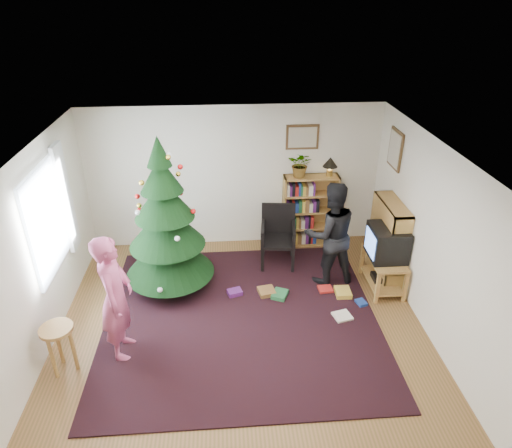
{
  "coord_description": "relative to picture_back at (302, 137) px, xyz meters",
  "views": [
    {
      "loc": [
        -0.18,
        -4.79,
        4.22
      ],
      "look_at": [
        0.27,
        1.06,
        1.1
      ],
      "focal_mm": 32.0,
      "sensor_mm": 36.0,
      "label": 1
    }
  ],
  "objects": [
    {
      "name": "potted_plant",
      "position": [
        -0.03,
        -0.14,
        -0.43
      ],
      "size": [
        0.5,
        0.48,
        0.44
      ],
      "primitive_type": "imported",
      "rotation": [
        0.0,
        0.0,
        -0.42
      ],
      "color": "gray",
      "rests_on": "bookshelf_back"
    },
    {
      "name": "ceiling",
      "position": [
        -1.15,
        -2.48,
        0.55
      ],
      "size": [
        5.0,
        5.0,
        0.0
      ],
      "primitive_type": "plane",
      "rotation": [
        3.14,
        0.0,
        0.0
      ],
      "color": "white",
      "rests_on": "wall_back"
    },
    {
      "name": "window_pane",
      "position": [
        -3.62,
        -1.88,
        -0.45
      ],
      "size": [
        0.04,
        1.2,
        1.4
      ],
      "primitive_type": "cube",
      "color": "silver",
      "rests_on": "wall_left"
    },
    {
      "name": "christmas_tree",
      "position": [
        -2.19,
        -1.31,
        -0.94
      ],
      "size": [
        1.34,
        1.34,
        2.43
      ],
      "rotation": [
        0.0,
        0.0,
        0.2
      ],
      "color": "#3F2816",
      "rests_on": "rug"
    },
    {
      "name": "wall_left",
      "position": [
        -3.65,
        -2.48,
        -0.7
      ],
      "size": [
        0.02,
        5.0,
        2.5
      ],
      "primitive_type": "cube",
      "color": "silver",
      "rests_on": "floor"
    },
    {
      "name": "person_standing",
      "position": [
        -2.68,
        -2.7,
        -1.11
      ],
      "size": [
        0.41,
        0.62,
        1.69
      ],
      "primitive_type": "imported",
      "rotation": [
        0.0,
        0.0,
        1.57
      ],
      "color": "#B24772",
      "rests_on": "rug"
    },
    {
      "name": "bookshelf_right",
      "position": [
        1.19,
        -1.29,
        -1.29
      ],
      "size": [
        0.3,
        0.95,
        1.3
      ],
      "rotation": [
        0.0,
        0.0,
        1.57
      ],
      "color": "#AB853D",
      "rests_on": "floor"
    },
    {
      "name": "wall_right",
      "position": [
        1.35,
        -2.48,
        -0.7
      ],
      "size": [
        0.02,
        5.0,
        2.5
      ],
      "primitive_type": "cube",
      "color": "silver",
      "rests_on": "floor"
    },
    {
      "name": "wall_back",
      "position": [
        -1.15,
        0.02,
        -0.7
      ],
      "size": [
        5.0,
        0.02,
        2.5
      ],
      "primitive_type": "cube",
      "color": "silver",
      "rests_on": "floor"
    },
    {
      "name": "table_lamp",
      "position": [
        0.47,
        -0.14,
        -0.42
      ],
      "size": [
        0.25,
        0.25,
        0.33
      ],
      "color": "#A57F33",
      "rests_on": "bookshelf_back"
    },
    {
      "name": "rug",
      "position": [
        -1.15,
        -2.17,
        -1.94
      ],
      "size": [
        3.8,
        3.6,
        0.02
      ],
      "primitive_type": "cube",
      "color": "black",
      "rests_on": "floor"
    },
    {
      "name": "person_by_chair",
      "position": [
        0.26,
        -1.33,
        -1.11
      ],
      "size": [
        0.89,
        0.74,
        1.68
      ],
      "primitive_type": "imported",
      "rotation": [
        0.0,
        0.0,
        3.27
      ],
      "color": "black",
      "rests_on": "rug"
    },
    {
      "name": "picture_back",
      "position": [
        0.0,
        0.0,
        0.0
      ],
      "size": [
        0.55,
        0.03,
        0.42
      ],
      "color": "#4C3319",
      "rests_on": "wall_back"
    },
    {
      "name": "floor_clutter",
      "position": [
        -0.14,
        -1.81,
        -1.91
      ],
      "size": [
        2.05,
        0.85,
        0.08
      ],
      "color": "#A51E19",
      "rests_on": "rug"
    },
    {
      "name": "crt_tv",
      "position": [
        1.07,
        -1.58,
        -1.15
      ],
      "size": [
        0.53,
        0.57,
        0.5
      ],
      "color": "black",
      "rests_on": "tv_stand"
    },
    {
      "name": "wall_front",
      "position": [
        -1.15,
        -4.97,
        -0.7
      ],
      "size": [
        5.0,
        0.02,
        2.5
      ],
      "primitive_type": "cube",
      "color": "silver",
      "rests_on": "floor"
    },
    {
      "name": "floor",
      "position": [
        -1.15,
        -2.48,
        -1.95
      ],
      "size": [
        5.0,
        5.0,
        0.0
      ],
      "primitive_type": "plane",
      "color": "brown",
      "rests_on": "ground"
    },
    {
      "name": "tv_stand",
      "position": [
        1.07,
        -1.58,
        -1.63
      ],
      "size": [
        0.48,
        0.87,
        0.55
      ],
      "color": "#AB853D",
      "rests_on": "floor"
    },
    {
      "name": "curtain",
      "position": [
        -3.58,
        -1.18,
        -0.45
      ],
      "size": [
        0.06,
        0.35,
        1.6
      ],
      "primitive_type": "cube",
      "color": "silver",
      "rests_on": "wall_left"
    },
    {
      "name": "stool",
      "position": [
        -3.35,
        -2.97,
        -1.45
      ],
      "size": [
        0.39,
        0.39,
        0.65
      ],
      "color": "#AB853D",
      "rests_on": "floor"
    },
    {
      "name": "armchair",
      "position": [
        -0.47,
        -0.7,
        -1.4
      ],
      "size": [
        0.62,
        0.62,
        1.01
      ],
      "rotation": [
        0.0,
        0.0,
        -0.12
      ],
      "color": "black",
      "rests_on": "rug"
    },
    {
      "name": "bookshelf_back",
      "position": [
        0.17,
        -0.14,
        -1.29
      ],
      "size": [
        0.95,
        0.3,
        1.3
      ],
      "color": "#AB853D",
      "rests_on": "floor"
    },
    {
      "name": "picture_right",
      "position": [
        1.33,
        -0.73,
        0.0
      ],
      "size": [
        0.03,
        0.5,
        0.6
      ],
      "color": "#4C3319",
      "rests_on": "wall_right"
    }
  ]
}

